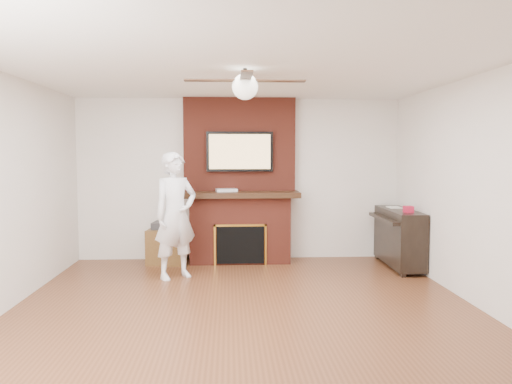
{
  "coord_description": "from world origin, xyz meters",
  "views": [
    {
      "loc": [
        -0.17,
        -5.04,
        1.66
      ],
      "look_at": [
        0.16,
        0.9,
        1.19
      ],
      "focal_mm": 35.0,
      "sensor_mm": 36.0,
      "label": 1
    }
  ],
  "objects": [
    {
      "name": "person",
      "position": [
        -0.87,
        1.54,
        0.84
      ],
      "size": [
        0.74,
        0.69,
        1.67
      ],
      "primitive_type": "imported",
      "rotation": [
        0.0,
        0.0,
        0.61
      ],
      "color": "white",
      "rests_on": "ground"
    },
    {
      "name": "fireplace",
      "position": [
        0.0,
        2.55,
        1.0
      ],
      "size": [
        1.78,
        0.64,
        2.5
      ],
      "color": "maroon",
      "rests_on": "ground"
    },
    {
      "name": "candle_green",
      "position": [
        -0.12,
        2.35,
        0.04
      ],
      "size": [
        0.08,
        0.08,
        0.08
      ],
      "primitive_type": "cylinder",
      "color": "#357F32",
      "rests_on": "ground"
    },
    {
      "name": "cable_box",
      "position": [
        -0.2,
        2.45,
        1.1
      ],
      "size": [
        0.34,
        0.23,
        0.04
      ],
      "primitive_type": "cube",
      "rotation": [
        0.0,
        0.0,
        0.19
      ],
      "color": "silver",
      "rests_on": "fireplace"
    },
    {
      "name": "side_table",
      "position": [
        -1.1,
        2.48,
        0.29
      ],
      "size": [
        0.6,
        0.6,
        0.62
      ],
      "rotation": [
        0.0,
        0.0,
        -0.12
      ],
      "color": "brown",
      "rests_on": "ground"
    },
    {
      "name": "ceiling_fan",
      "position": [
        -0.0,
        0.0,
        2.33
      ],
      "size": [
        1.21,
        1.21,
        0.31
      ],
      "color": "black",
      "rests_on": "room_shell"
    },
    {
      "name": "candle_blue",
      "position": [
        0.16,
        2.31,
        0.03
      ],
      "size": [
        0.06,
        0.06,
        0.07
      ],
      "primitive_type": "cylinder",
      "color": "#304792",
      "rests_on": "ground"
    },
    {
      "name": "room_shell",
      "position": [
        0.0,
        0.0,
        1.25
      ],
      "size": [
        5.36,
        5.86,
        2.86
      ],
      "color": "#542D18",
      "rests_on": "ground"
    },
    {
      "name": "candle_orange",
      "position": [
        -0.1,
        2.3,
        0.07
      ],
      "size": [
        0.06,
        0.06,
        0.13
      ],
      "primitive_type": "cylinder",
      "color": "gold",
      "rests_on": "ground"
    },
    {
      "name": "tv",
      "position": [
        0.0,
        2.5,
        1.68
      ],
      "size": [
        1.0,
        0.08,
        0.6
      ],
      "color": "black",
      "rests_on": "fireplace"
    },
    {
      "name": "candle_cream",
      "position": [
        0.07,
        2.39,
        0.05
      ],
      "size": [
        0.08,
        0.08,
        0.1
      ],
      "primitive_type": "cylinder",
      "color": "#BFB398",
      "rests_on": "ground"
    },
    {
      "name": "piano",
      "position": [
        2.29,
        2.0,
        0.45
      ],
      "size": [
        0.49,
        1.29,
        0.93
      ],
      "rotation": [
        0.0,
        0.0,
        -0.02
      ],
      "color": "black",
      "rests_on": "ground"
    }
  ]
}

